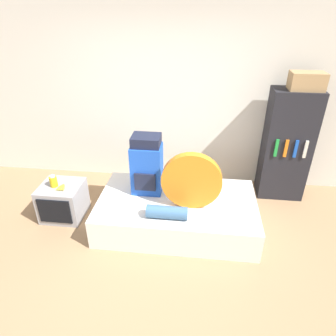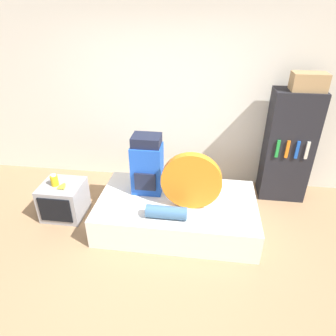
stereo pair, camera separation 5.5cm
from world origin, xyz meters
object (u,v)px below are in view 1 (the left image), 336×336
Objects in this scene: backpack at (147,165)px; television at (63,201)px; canister at (53,181)px; tent_bag at (192,181)px; sleeping_roll at (167,212)px; bookshelf at (287,146)px; cardboard_box at (307,81)px.

backpack is 1.45× the size of television.
backpack is at bearing 8.43° from canister.
tent_bag reaches higher than sleeping_roll.
canister is (-1.19, -0.18, -0.21)m from backpack.
cardboard_box reaches higher than bookshelf.
tent_bag is at bearing -143.95° from cardboard_box.
television is (-1.45, 0.38, -0.23)m from sleeping_roll.
bookshelf is at bearing 16.60° from canister.
sleeping_roll is (-0.26, -0.26, -0.28)m from tent_bag.
backpack is 2.26m from cardboard_box.
television is at bearing -163.33° from bookshelf.
tent_bag is 1.78m from television.
bookshelf is at bearing 39.48° from sleeping_roll.
canister is 3.45m from cardboard_box.
canister is 3.20m from bookshelf.
cardboard_box is (0.07, -0.02, 0.91)m from bookshelf.
sleeping_roll is 1.56m from canister.
canister is (-1.77, 0.10, -0.19)m from tent_bag.
backpack is 2.00m from bookshelf.
cardboard_box reaches higher than tent_bag.
canister is at bearing 176.76° from tent_bag.
backpack is at bearing 8.14° from television.
bookshelf is at bearing 161.12° from cardboard_box.
canister is at bearing 166.64° from sleeping_roll.
bookshelf is at bearing 38.19° from tent_bag.
tent_bag reaches higher than canister.
television is at bearing 176.12° from tent_bag.
sleeping_roll is at bearing -134.74° from tent_bag.
cardboard_box is at bearing 15.89° from television.
tent_bag reaches higher than television.
tent_bag is at bearing -25.65° from backpack.
tent_bag is 1.33× the size of television.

